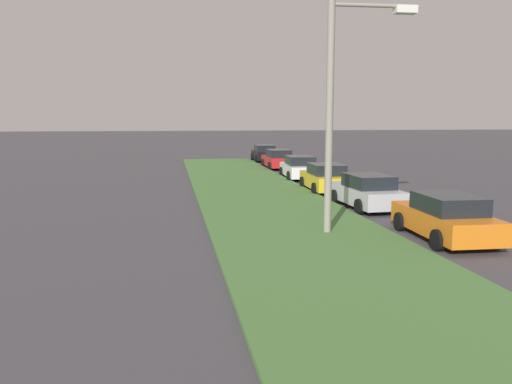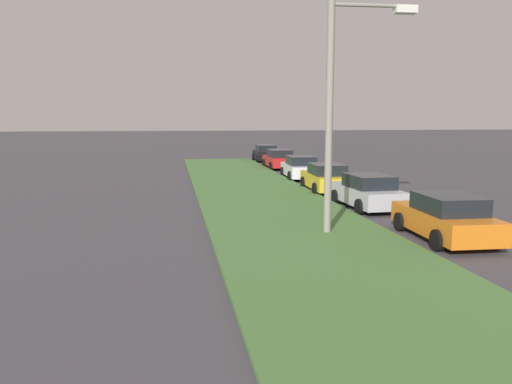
# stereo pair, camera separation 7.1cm
# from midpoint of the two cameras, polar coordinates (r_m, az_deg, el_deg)

# --- Properties ---
(grass_median) EXTENTS (60.00, 6.00, 0.12)m
(grass_median) POSITION_cam_midpoint_polar(r_m,az_deg,el_deg) (17.72, 4.28, -4.08)
(grass_median) COLOR #477238
(grass_median) RESTS_ON ground
(parked_car_orange) EXTENTS (4.36, 2.14, 1.47)m
(parked_car_orange) POSITION_cam_midpoint_polar(r_m,az_deg,el_deg) (17.26, 20.33, -2.69)
(parked_car_orange) COLOR orange
(parked_car_orange) RESTS_ON ground
(parked_car_silver) EXTENTS (4.38, 2.17, 1.47)m
(parked_car_silver) POSITION_cam_midpoint_polar(r_m,az_deg,el_deg) (22.32, 12.21, 0.03)
(parked_car_silver) COLOR #B2B5BA
(parked_car_silver) RESTS_ON ground
(parked_car_yellow) EXTENTS (4.36, 2.13, 1.47)m
(parked_car_yellow) POSITION_cam_midpoint_polar(r_m,az_deg,el_deg) (27.11, 7.70, 1.57)
(parked_car_yellow) COLOR gold
(parked_car_yellow) RESTS_ON ground
(parked_car_white) EXTENTS (4.39, 2.19, 1.47)m
(parked_car_white) POSITION_cam_midpoint_polar(r_m,az_deg,el_deg) (32.51, 4.82, 2.72)
(parked_car_white) COLOR silver
(parked_car_white) RESTS_ON ground
(parked_car_red) EXTENTS (4.31, 2.04, 1.47)m
(parked_car_red) POSITION_cam_midpoint_polar(r_m,az_deg,el_deg) (39.09, 2.44, 3.68)
(parked_car_red) COLOR red
(parked_car_red) RESTS_ON ground
(parked_car_black) EXTENTS (4.35, 2.12, 1.47)m
(parked_car_black) POSITION_cam_midpoint_polar(r_m,az_deg,el_deg) (45.75, 0.90, 4.36)
(parked_car_black) COLOR black
(parked_car_black) RESTS_ON ground
(streetlight) EXTENTS (0.42, 2.88, 7.50)m
(streetlight) POSITION_cam_midpoint_polar(r_m,az_deg,el_deg) (16.77, 9.32, 10.02)
(streetlight) COLOR gray
(streetlight) RESTS_ON ground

